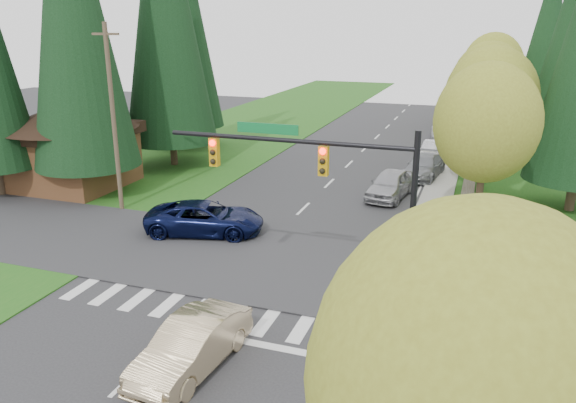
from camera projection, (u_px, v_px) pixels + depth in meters
The scene contains 30 objects.
ground at pixel (151, 357), 17.50m from camera, with size 120.00×120.00×0.00m, color #28282B.
grass_east at pixel (549, 209), 31.36m from camera, with size 14.00×110.00×0.06m, color #1E5516.
grass_west at pixel (148, 170), 39.56m from camera, with size 14.00×110.00×0.06m, color #1E5516.
cross_street at pixel (251, 260), 24.69m from camera, with size 120.00×8.00×0.10m, color #28282B.
sidewalk_east at pixel (440, 188), 35.07m from camera, with size 1.80×80.00×0.13m, color gray.
curb_east at pixel (426, 187), 35.34m from camera, with size 0.20×80.00×0.13m, color gray.
stone_wall_north at pixel (473, 158), 41.63m from camera, with size 0.70×40.00×0.70m, color #4C4438.
traffic_signal at pixel (328, 179), 18.64m from camera, with size 8.70×0.37×6.80m.
brown_building at pixel (71, 138), 34.75m from camera, with size 8.40×8.40×5.40m.
utility_pole at pixel (113, 118), 29.71m from camera, with size 1.60×0.24×10.00m.
decid_tree_0 at pixel (487, 123), 25.47m from camera, with size 4.80×4.80×8.37m.
decid_tree_1 at pixel (491, 100), 31.67m from camera, with size 5.20×5.20×8.80m.
decid_tree_2 at pixel (488, 85), 37.98m from camera, with size 5.00×5.00×8.82m.
decid_tree_3 at pixel (490, 79), 44.32m from camera, with size 5.00×5.00×8.55m.
decid_tree_4 at pixel (492, 68), 50.46m from camera, with size 5.40×5.40×9.18m.
decid_tree_5 at pixel (490, 68), 56.97m from camera, with size 4.80×4.80×8.30m.
decid_tree_6 at pixel (492, 60), 63.13m from camera, with size 5.20×5.20×8.86m.
decid_tree_south at pixel (474, 387), 7.56m from camera, with size 4.60×4.60×7.92m.
conifer_w_a at pixel (72, 6), 30.89m from camera, with size 6.12×6.12×19.80m.
conifer_w_b at pixel (78, 25), 35.74m from camera, with size 5.44×5.44×17.80m.
conifer_w_c at pixel (164, 1), 37.61m from camera, with size 6.46×6.46×20.80m.
conifer_w_e at pixel (183, 18), 43.94m from camera, with size 5.78×5.78×18.80m.
conifer_e_c at pixel (549, 30), 53.38m from camera, with size 5.10×5.10×16.80m.
sedan_champagne at pixel (191, 346), 16.71m from camera, with size 1.64×4.71×1.55m, color #D2B88C.
suv_navy at pixel (205, 218), 27.53m from camera, with size 2.64×5.73×1.59m, color #0A1033.
parked_car_a at pixel (390, 184), 33.18m from camera, with size 1.94×4.81×1.64m, color #9F9FA3.
parked_car_b at pixel (424, 167), 37.61m from camera, with size 2.06×5.06×1.47m, color slate.
parked_car_c at pixel (433, 150), 42.69m from camera, with size 1.43×4.09×1.35m, color silver.
parked_car_d at pixel (442, 129), 50.38m from camera, with size 1.84×4.57×1.56m, color silver.
parked_car_e at pixel (447, 119), 55.81m from camera, with size 2.15×5.29×1.54m, color #ACACB1.
Camera 1 is at (9.07, -12.91, 9.96)m, focal length 35.00 mm.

